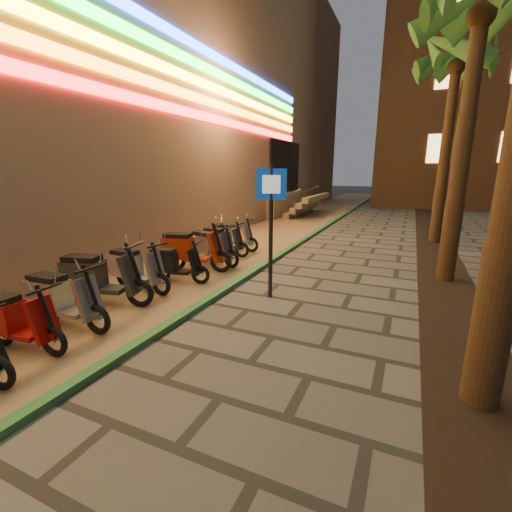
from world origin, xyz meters
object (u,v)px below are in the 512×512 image
at_px(scooter_8, 134,268).
at_px(scooter_12, 220,240).
at_px(scooter_6, 60,299).
at_px(scooter_7, 97,277).
at_px(pedestrian_sign, 271,214).
at_px(scooter_11, 210,246).
at_px(scooter_9, 172,264).
at_px(scooter_13, 231,236).
at_px(scooter_5, 13,320).
at_px(scooter_10, 188,250).

xyz_separation_m(scooter_8, scooter_12, (0.13, 3.60, -0.02)).
relative_size(scooter_6, scooter_7, 0.91).
relative_size(pedestrian_sign, scooter_11, 1.64).
xyz_separation_m(scooter_9, scooter_13, (-0.34, 3.59, 0.03)).
bearing_deg(scooter_6, scooter_9, 83.19).
bearing_deg(scooter_12, scooter_6, -90.45).
bearing_deg(scooter_8, scooter_6, -79.33).
xyz_separation_m(pedestrian_sign, scooter_11, (-2.57, 1.79, -1.25)).
xyz_separation_m(scooter_7, scooter_8, (0.02, 0.96, -0.06)).
bearing_deg(scooter_11, scooter_13, 110.53).
height_order(scooter_8, scooter_13, scooter_8).
height_order(scooter_5, scooter_10, scooter_10).
height_order(pedestrian_sign, scooter_11, pedestrian_sign).
bearing_deg(scooter_12, scooter_8, -93.49).
distance_m(pedestrian_sign, scooter_8, 3.29).
height_order(pedestrian_sign, scooter_7, pedestrian_sign).
bearing_deg(scooter_13, scooter_9, -83.94).
distance_m(scooter_6, scooter_9, 2.76).
distance_m(scooter_10, scooter_11, 0.88).
distance_m(scooter_7, scooter_11, 3.60).
relative_size(scooter_8, scooter_10, 0.88).
xyz_separation_m(pedestrian_sign, scooter_5, (-2.64, -3.58, -1.30)).
xyz_separation_m(pedestrian_sign, scooter_9, (-2.50, -0.01, -1.31)).
bearing_deg(scooter_5, scooter_8, 89.53).
bearing_deg(scooter_10, scooter_6, -104.02).
height_order(pedestrian_sign, scooter_12, pedestrian_sign).
xyz_separation_m(scooter_5, scooter_6, (-0.06, 0.81, 0.04)).
relative_size(pedestrian_sign, scooter_13, 1.74).
bearing_deg(scooter_5, scooter_9, 81.34).
distance_m(scooter_8, scooter_11, 2.64).
bearing_deg(scooter_7, scooter_6, -91.15).
height_order(pedestrian_sign, scooter_10, pedestrian_sign).
bearing_deg(scooter_5, scooter_12, 85.00).
xyz_separation_m(scooter_6, scooter_12, (-0.10, 5.55, -0.03)).
bearing_deg(scooter_9, scooter_11, 81.21).
bearing_deg(pedestrian_sign, scooter_13, 105.06).
xyz_separation_m(scooter_5, scooter_7, (-0.31, 1.79, 0.09)).
relative_size(scooter_7, scooter_11, 1.10).
relative_size(pedestrian_sign, scooter_10, 1.47).
xyz_separation_m(scooter_9, scooter_12, (-0.30, 2.79, 0.02)).
xyz_separation_m(scooter_7, scooter_9, (0.45, 1.77, -0.11)).
bearing_deg(scooter_10, pedestrian_sign, -32.85).
relative_size(pedestrian_sign, scooter_8, 1.66).
xyz_separation_m(scooter_10, scooter_12, (-0.10, 1.86, -0.09)).
xyz_separation_m(scooter_5, scooter_13, (-0.20, 7.15, 0.02)).
distance_m(scooter_5, scooter_7, 1.82).
bearing_deg(scooter_8, scooter_5, -79.95).
bearing_deg(scooter_12, scooter_7, -93.35).
height_order(scooter_6, scooter_10, scooter_10).
bearing_deg(scooter_8, scooter_7, -87.30).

